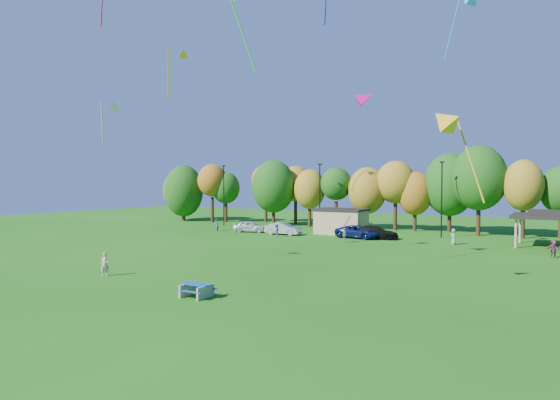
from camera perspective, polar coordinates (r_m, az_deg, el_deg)
The scene contains 20 objects.
ground at distance 26.49m, azimuth -5.72°, elevation -12.67°, with size 160.00×160.00×0.00m, color #19600F.
tree_line at distance 68.18m, azimuth 16.49°, elevation 1.39°, with size 93.57×10.55×11.15m.
lamp_posts at distance 62.15m, azimuth 17.99°, elevation 0.36°, with size 64.50×0.25×9.09m.
utility_building at distance 64.05m, azimuth 7.01°, elevation -2.41°, with size 6.30×4.30×3.25m.
pavilion at distance 57.87m, azimuth 29.04°, elevation -1.60°, with size 8.20×6.20×3.77m.
picnic_table at distance 29.97m, azimuth -9.51°, elevation -10.02°, with size 1.86×1.55×0.80m.
kite_flyer at distance 37.93m, azimuth -19.37°, elevation -6.94°, with size 0.61×0.40×1.68m, color beige.
car_a at distance 66.01m, azimuth -3.42°, elevation -3.03°, with size 1.78×4.43×1.51m, color silver.
car_b at distance 62.74m, azimuth 0.36°, elevation -3.30°, with size 1.62×4.64×1.53m, color #A0A1A5.
car_c at distance 59.66m, azimuth 8.94°, elevation -3.61°, with size 2.54×5.51×1.53m, color #0E1A55.
car_d at distance 59.37m, azimuth 10.86°, elevation -3.65°, with size 2.14×5.26×1.53m, color black.
far_person_0 at distance 55.26m, azimuth 7.38°, elevation -4.01°, with size 0.96×0.40×1.64m, color #6E8F57.
far_person_1 at distance 60.13m, azimuth -0.41°, elevation -3.49°, with size 1.05×0.60×1.62m, color #484497.
far_person_2 at distance 50.27m, azimuth 28.80°, elevation -4.87°, with size 1.55×0.49×1.67m, color #89395A.
far_person_3 at distance 68.09m, azimuth -7.29°, elevation -2.82°, with size 0.81×0.63×1.66m, color teal.
far_person_4 at distance 56.19m, azimuth 19.21°, elevation -3.97°, with size 0.83×0.54×1.71m, color #6D9566.
kite_4 at distance 53.15m, azimuth -11.03°, elevation 16.12°, with size 2.65×2.66×5.37m.
kite_9 at distance 29.67m, azimuth 18.20°, elevation 8.58°, with size 3.46×2.15×5.63m.
kite_12 at distance 29.72m, azimuth 9.75°, elevation 11.36°, with size 1.59×1.45×1.32m.
kite_13 at distance 40.62m, azimuth -18.42°, elevation 10.22°, with size 1.94×1.94×3.48m.
Camera 1 is at (14.99, -20.75, 6.81)m, focal length 32.00 mm.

